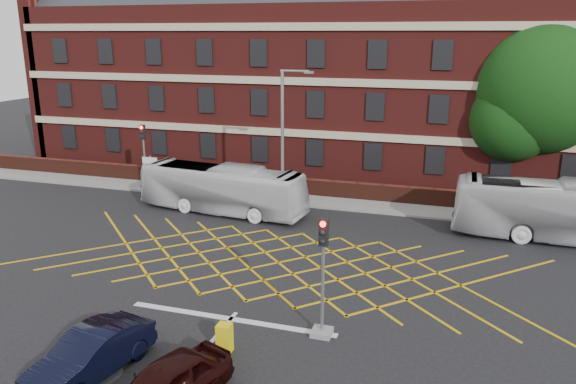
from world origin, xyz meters
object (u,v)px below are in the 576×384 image
(street_lamp, at_px, (284,168))
(utility_cabinet, at_px, (225,338))
(car_maroon, at_px, (167,384))
(traffic_light_near, at_px, (323,289))
(direction_signs, at_px, (150,168))
(bus_left, at_px, (222,189))
(traffic_light_far, at_px, (145,162))
(bus_right, at_px, (568,212))
(car_navy, at_px, (90,354))
(deciduous_tree, at_px, (539,98))

(street_lamp, height_order, utility_cabinet, street_lamp)
(car_maroon, xyz_separation_m, traffic_light_near, (3.19, 5.02, 1.07))
(direction_signs, bearing_deg, utility_cabinet, -53.04)
(direction_signs, bearing_deg, bus_left, -26.73)
(traffic_light_far, bearing_deg, traffic_light_near, -43.33)
(bus_right, height_order, car_navy, bus_right)
(bus_right, relative_size, direction_signs, 5.02)
(bus_right, distance_m, direction_signs, 25.24)
(deciduous_tree, height_order, traffic_light_far, deciduous_tree)
(bus_right, distance_m, deciduous_tree, 9.49)
(bus_right, xyz_separation_m, utility_cabinet, (-12.21, -14.61, -1.04))
(car_navy, bearing_deg, traffic_light_far, 126.89)
(car_navy, bearing_deg, utility_cabinet, 46.07)
(bus_right, distance_m, car_maroon, 21.70)
(car_navy, relative_size, deciduous_tree, 0.40)
(bus_left, relative_size, utility_cabinet, 10.14)
(deciduous_tree, xyz_separation_m, street_lamp, (-13.82, -8.34, -3.48))
(bus_left, xyz_separation_m, utility_cabinet, (6.15, -13.74, -0.90))
(car_navy, relative_size, utility_cabinet, 4.40)
(traffic_light_far, bearing_deg, utility_cabinet, -52.22)
(car_navy, height_order, street_lamp, street_lamp)
(bus_left, bearing_deg, car_maroon, -154.34)
(traffic_light_far, distance_m, direction_signs, 0.55)
(deciduous_tree, bearing_deg, car_maroon, -114.19)
(car_navy, bearing_deg, deciduous_tree, 70.00)
(traffic_light_far, xyz_separation_m, direction_signs, (0.40, -0.01, -0.39))
(traffic_light_far, relative_size, direction_signs, 1.94)
(traffic_light_near, xyz_separation_m, utility_cabinet, (-2.79, -1.98, -1.27))
(bus_right, distance_m, traffic_light_far, 25.63)
(traffic_light_near, bearing_deg, bus_left, 127.23)
(car_navy, distance_m, direction_signs, 21.80)
(car_navy, xyz_separation_m, deciduous_tree, (14.54, 25.22, 5.53))
(deciduous_tree, height_order, traffic_light_near, deciduous_tree)
(bus_right, bearing_deg, car_maroon, 144.28)
(street_lamp, bearing_deg, utility_cabinet, -79.68)
(traffic_light_near, height_order, utility_cabinet, traffic_light_near)
(bus_left, relative_size, deciduous_tree, 0.92)
(traffic_light_near, bearing_deg, direction_signs, 135.98)
(deciduous_tree, bearing_deg, direction_signs, -166.83)
(car_navy, relative_size, street_lamp, 0.53)
(traffic_light_far, height_order, utility_cabinet, traffic_light_far)
(bus_right, bearing_deg, direction_signs, 84.07)
(traffic_light_near, bearing_deg, car_maroon, -122.45)
(bus_left, bearing_deg, car_navy, -163.43)
(bus_left, distance_m, utility_cabinet, 15.08)
(bus_right, height_order, deciduous_tree, deciduous_tree)
(bus_right, xyz_separation_m, street_lamp, (-14.84, -0.16, 1.22))
(bus_left, relative_size, bus_right, 0.91)
(bus_left, bearing_deg, direction_signs, 70.03)
(deciduous_tree, height_order, street_lamp, deciduous_tree)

